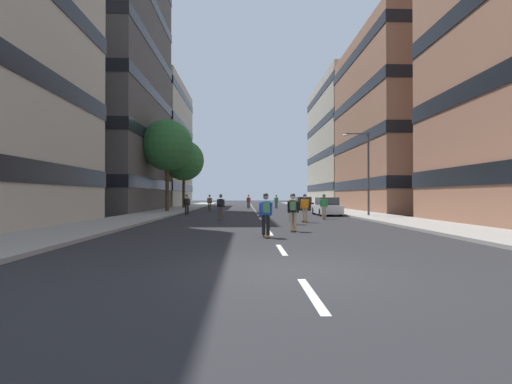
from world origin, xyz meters
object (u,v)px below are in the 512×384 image
Objects in this scene: skater_1 at (187,203)px; skater_9 at (293,210)px; parked_car_mid at (303,204)px; skater_6 at (305,207)px; skater_4 at (292,207)px; skater_7 at (324,205)px; skater_0 at (266,212)px; street_tree_near at (167,145)px; skater_5 at (210,202)px; skater_8 at (249,201)px; streetlamp_right at (364,164)px; skater_3 at (276,201)px; skater_2 at (221,205)px; street_tree_mid at (184,161)px; parked_car_near at (327,207)px.

skater_1 is 15.36m from skater_9.
skater_1 is (-11.82, -12.12, 0.32)m from parked_car_mid.
skater_9 is (-1.50, -5.61, 0.03)m from skater_6.
skater_4 is (-4.19, -21.54, 0.32)m from parked_car_mid.
skater_9 is (-3.42, -8.79, 0.03)m from skater_7.
skater_0 is at bearing -113.45° from skater_7.
skater_4 is (10.59, -15.44, -5.72)m from street_tree_near.
skater_4 and skater_9 have the same top height.
skater_5 is (-6.51, 17.37, 0.00)m from skater_4.
streetlamp_right is at bearing -65.09° from skater_8.
skater_3 is 1.00× the size of skater_6.
skater_0 is 1.00× the size of skater_6.
street_tree_near reaches higher than skater_9.
parked_car_mid is 2.47× the size of skater_4.
skater_2 is 21.74m from skater_8.
skater_7 is at bearing -53.56° from skater_5.
skater_8 is at bearing 90.64° from skater_0.
street_tree_near is 19.07m from skater_6.
skater_6 is 5.81m from skater_9.
skater_0 is 6.81m from skater_4.
parked_car_mid is at bearing 22.43° from street_tree_near.
street_tree_mid is 4.85× the size of skater_2.
parked_car_near is 10.00m from skater_2.
street_tree_near is 7.28m from skater_5.
skater_3 is at bearing 86.95° from skater_4.
skater_2 is at bearing -177.83° from skater_7.
parked_car_mid is 0.48× the size of street_tree_near.
skater_7 is 1.00× the size of skater_9.
skater_3 is 1.00× the size of skater_4.
skater_7 is at bearing 2.17° from skater_2.
parked_car_mid is 16.94m from skater_1.
street_tree_near is 5.16× the size of skater_5.
skater_8 is (-3.27, 24.54, 0.03)m from skater_6.
skater_5 and skater_7 have the same top height.
skater_2 is at bearing -57.99° from skater_1.
skater_9 is (-1.91, -30.45, 0.03)m from skater_3.
skater_6 is at bearing -64.00° from street_tree_mid.
skater_5 is 9.57m from skater_8.
skater_6 is (11.57, -14.02, -5.75)m from street_tree_near.
skater_1 is (2.95, -15.72, -5.15)m from street_tree_mid.
skater_6 and skater_7 have the same top height.
parked_car_mid is 2.47× the size of skater_8.
skater_1 is at bearing 109.73° from skater_0.
skater_5 is (4.07, 1.93, -5.72)m from street_tree_near.
street_tree_mid is at bearing 112.83° from skater_4.
skater_0 is at bearing -68.47° from street_tree_near.
streetlamp_right is at bearing -26.45° from street_tree_near.
skater_2 is 13.20m from skater_5.
street_tree_near is at bearing 157.61° from parked_car_near.
skater_6 is at bearing -42.85° from skater_1.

